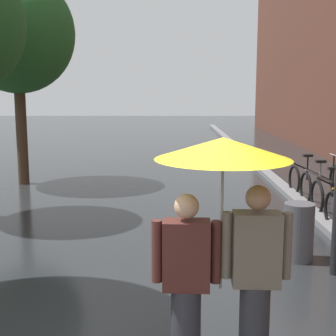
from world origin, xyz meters
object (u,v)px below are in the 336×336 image
(parked_bicycle_4, at_px, (331,187))
(couple_under_umbrella, at_px, (224,221))
(street_tree_2, at_px, (19,34))
(parked_bicycle_5, at_px, (317,179))
(litter_bin, at_px, (300,232))

(parked_bicycle_4, distance_m, couple_under_umbrella, 7.14)
(street_tree_2, height_order, parked_bicycle_5, street_tree_2)
(parked_bicycle_5, bearing_deg, street_tree_2, 170.00)
(couple_under_umbrella, xyz_separation_m, litter_bin, (1.45, 2.87, -0.98))
(parked_bicycle_5, bearing_deg, litter_bin, -109.69)
(street_tree_2, distance_m, litter_bin, 8.76)
(street_tree_2, relative_size, litter_bin, 6.30)
(street_tree_2, height_order, couple_under_umbrella, street_tree_2)
(parked_bicycle_4, distance_m, litter_bin, 3.85)
(parked_bicycle_4, bearing_deg, couple_under_umbrella, -115.55)
(parked_bicycle_4, xyz_separation_m, litter_bin, (-1.60, -3.51, 0.05))
(street_tree_2, distance_m, parked_bicycle_5, 8.17)
(street_tree_2, xyz_separation_m, parked_bicycle_4, (7.30, -2.20, -3.45))
(litter_bin, bearing_deg, couple_under_umbrella, -116.78)
(parked_bicycle_4, height_order, couple_under_umbrella, couple_under_umbrella)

